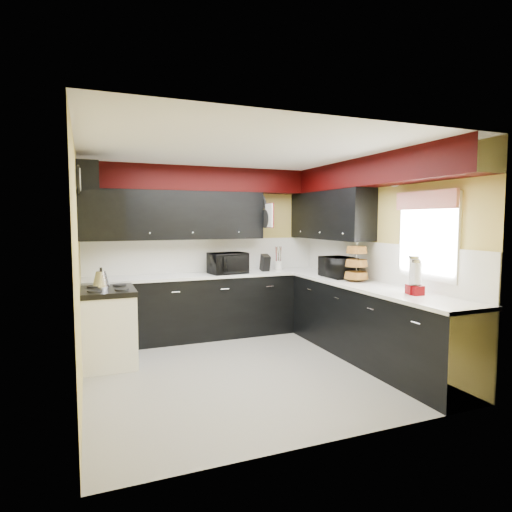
{
  "coord_description": "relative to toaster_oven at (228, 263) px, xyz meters",
  "views": [
    {
      "loc": [
        -1.72,
        -4.57,
        1.74
      ],
      "look_at": [
        0.36,
        0.63,
        1.26
      ],
      "focal_mm": 30.0,
      "sensor_mm": 36.0,
      "label": 1
    }
  ],
  "objects": [
    {
      "name": "soffit_right",
      "position": [
        1.39,
        -1.61,
        1.23
      ],
      "size": [
        0.36,
        3.24,
        0.35
      ],
      "primitive_type": "cube",
      "color": "black",
      "rests_on": "wall_right"
    },
    {
      "name": "ceiling",
      "position": [
        -0.23,
        -1.43,
        1.41
      ],
      "size": [
        3.6,
        3.6,
        0.06
      ],
      "primitive_type": "cube",
      "color": "white",
      "rests_on": "wall_back"
    },
    {
      "name": "counter_right",
      "position": [
        1.27,
        -1.73,
        -0.17
      ],
      "size": [
        0.64,
        3.02,
        0.04
      ],
      "primitive_type": "cube",
      "color": "white",
      "rests_on": "cab_right"
    },
    {
      "name": "upper_right",
      "position": [
        1.4,
        -0.53,
        0.71
      ],
      "size": [
        0.35,
        1.8,
        0.7
      ],
      "primitive_type": "cube",
      "color": "black",
      "rests_on": "wall_right"
    },
    {
      "name": "cooktop",
      "position": [
        -1.73,
        -0.68,
        -0.2
      ],
      "size": [
        0.62,
        0.77,
        0.06
      ],
      "primitive_type": "cube",
      "color": "black",
      "rests_on": "stove"
    },
    {
      "name": "window",
      "position": [
        1.56,
        -2.33,
        0.46
      ],
      "size": [
        0.03,
        0.86,
        0.96
      ],
      "primitive_type": null,
      "color": "white",
      "rests_on": "wall_right"
    },
    {
      "name": "baskets",
      "position": [
        1.29,
        -1.38,
        0.09
      ],
      "size": [
        0.27,
        0.27,
        0.5
      ],
      "primitive_type": null,
      "color": "brown",
      "rests_on": "upper_right"
    },
    {
      "name": "splash_right",
      "position": [
        1.56,
        -1.43,
        0.1
      ],
      "size": [
        0.02,
        3.6,
        0.5
      ],
      "primitive_type": "cube",
      "color": "white",
      "rests_on": "counter_right"
    },
    {
      "name": "kettle",
      "position": [
        -1.79,
        -0.47,
        -0.08
      ],
      "size": [
        0.24,
        0.24,
        0.19
      ],
      "primitive_type": null,
      "rotation": [
        0.0,
        0.0,
        -0.15
      ],
      "color": "#BABABF",
      "rests_on": "cooktop"
    },
    {
      "name": "pan_low",
      "position": [
        0.59,
        0.25,
        0.63
      ],
      "size": [
        0.03,
        0.24,
        0.42
      ],
      "primitive_type": null,
      "color": "black",
      "rests_on": "upper_back"
    },
    {
      "name": "valance",
      "position": [
        1.5,
        -2.33,
        0.86
      ],
      "size": [
        0.04,
        0.88,
        0.2
      ],
      "primitive_type": "cube",
      "color": "red",
      "rests_on": "wall_right"
    },
    {
      "name": "soffit_back",
      "position": [
        -0.23,
        0.19,
        1.23
      ],
      "size": [
        3.6,
        0.36,
        0.35
      ],
      "primitive_type": "cube",
      "color": "black",
      "rests_on": "wall_back"
    },
    {
      "name": "splash_back",
      "position": [
        -0.23,
        0.36,
        0.1
      ],
      "size": [
        3.6,
        0.02,
        0.5
      ],
      "primitive_type": "cube",
      "color": "white",
      "rests_on": "counter_back"
    },
    {
      "name": "deco_plate",
      "position": [
        1.54,
        -1.78,
        1.16
      ],
      "size": [
        0.03,
        0.24,
        0.24
      ],
      "primitive_type": null,
      "color": "white",
      "rests_on": "wall_right"
    },
    {
      "name": "wall_right",
      "position": [
        1.57,
        -1.43,
        0.16
      ],
      "size": [
        0.06,
        3.6,
        2.5
      ],
      "primitive_type": "cube",
      "color": "#E0C666",
      "rests_on": "ground"
    },
    {
      "name": "cab_back",
      "position": [
        -0.23,
        0.07,
        -0.64
      ],
      "size": [
        3.6,
        0.6,
        0.9
      ],
      "primitive_type": "cube",
      "color": "black",
      "rests_on": "ground"
    },
    {
      "name": "dispenser_b",
      "position": [
        1.31,
        -2.42,
        0.04
      ],
      "size": [
        0.18,
        0.18,
        0.38
      ],
      "primitive_type": null,
      "rotation": [
        0.0,
        0.0,
        -0.31
      ],
      "color": "#6E0E00",
      "rests_on": "counter_right"
    },
    {
      "name": "toaster_oven",
      "position": [
        0.0,
        0.0,
        0.0
      ],
      "size": [
        0.58,
        0.5,
        0.31
      ],
      "primitive_type": "imported",
      "rotation": [
        0.0,
        0.0,
        0.12
      ],
      "color": "black",
      "rests_on": "counter_back"
    },
    {
      "name": "stove",
      "position": [
        -1.73,
        -0.68,
        -0.66
      ],
      "size": [
        0.6,
        0.75,
        0.86
      ],
      "primitive_type": "cube",
      "color": "white",
      "rests_on": "ground"
    },
    {
      "name": "pan_mid",
      "position": [
        0.59,
        -0.01,
        0.66
      ],
      "size": [
        0.03,
        0.28,
        0.46
      ],
      "primitive_type": null,
      "color": "black",
      "rests_on": "upper_back"
    },
    {
      "name": "wall_left",
      "position": [
        -2.03,
        -1.43,
        0.16
      ],
      "size": [
        0.06,
        3.6,
        2.5
      ],
      "primitive_type": "cube",
      "color": "#E0C666",
      "rests_on": "ground"
    },
    {
      "name": "cut_board",
      "position": [
        0.6,
        -0.13,
        0.71
      ],
      "size": [
        0.03,
        0.26,
        0.35
      ],
      "primitive_type": "cube",
      "color": "white",
      "rests_on": "upper_back"
    },
    {
      "name": "counter_back",
      "position": [
        -0.23,
        0.07,
        -0.17
      ],
      "size": [
        3.62,
        0.64,
        0.04
      ],
      "primitive_type": "cube",
      "color": "white",
      "rests_on": "cab_back"
    },
    {
      "name": "microwave",
      "position": [
        1.28,
        -0.97,
        -0.01
      ],
      "size": [
        0.35,
        0.51,
        0.28
      ],
      "primitive_type": "imported",
      "rotation": [
        0.0,
        0.0,
        1.57
      ],
      "color": "black",
      "rests_on": "counter_right"
    },
    {
      "name": "hood",
      "position": [
        -1.78,
        -0.68,
        0.69
      ],
      "size": [
        0.5,
        0.78,
        0.55
      ],
      "primitive_type": "cube",
      "color": "black",
      "rests_on": "wall_left"
    },
    {
      "name": "clock",
      "position": [
        -2.0,
        -1.18,
        1.06
      ],
      "size": [
        0.03,
        0.3,
        0.3
      ],
      "primitive_type": null,
      "color": "black",
      "rests_on": "wall_left"
    },
    {
      "name": "upper_back",
      "position": [
        -0.73,
        0.19,
        0.71
      ],
      "size": [
        2.6,
        0.35,
        0.7
      ],
      "primitive_type": "cube",
      "color": "black",
      "rests_on": "wall_back"
    },
    {
      "name": "wall_back",
      "position": [
        -0.23,
        0.37,
        0.16
      ],
      "size": [
        3.6,
        0.06,
        2.5
      ],
      "primitive_type": "cube",
      "color": "#E0C666",
      "rests_on": "ground"
    },
    {
      "name": "dispenser_a",
      "position": [
        1.29,
        -2.47,
        0.01
      ],
      "size": [
        0.13,
        0.13,
        0.33
      ],
      "primitive_type": null,
      "rotation": [
        0.0,
        0.0,
        -0.05
      ],
      "color": "#5B0D00",
      "rests_on": "counter_right"
    },
    {
      "name": "hood_duct",
      "position": [
        -1.91,
        -0.68,
        1.11
      ],
      "size": [
        0.24,
        0.4,
        0.4
      ],
      "primitive_type": "cube",
      "color": "black",
      "rests_on": "wall_left"
    },
    {
      "name": "cab_right",
      "position": [
        1.27,
        -1.73,
        -0.64
      ],
      "size": [
        0.6,
        3.0,
        0.9
      ],
      "primitive_type": "cube",
      "color": "black",
      "rests_on": "ground"
    },
    {
      "name": "knife_block",
      "position": [
        0.62,
        0.06,
        -0.03
      ],
      "size": [
        0.12,
        0.17,
        0.25
      ],
      "primitive_type": "cube",
      "rotation": [
        0.0,
        0.0,
        -0.04
      ],
      "color": "black",
      "rests_on": "counter_back"
    },
    {
      "name": "utensil_crock",
      "position": [
        0.87,
        0.11,
        -0.08
      ],
      "size": [
        0.17,
        0.17,
        0.14
      ],
      "primitive_type": "cylinder",
      "rotation": [
        0.0,
        0.0,
        -0.28
      ],
      "color": "silver",
      "rests_on": "counter_back"
    },
    {
      "name": "ground",
      "position": [
        -0.23,
        -1.43,
        -1.09
      ],
      "size": [
        3.6,
        3.6,
        0.0
      ],
      "primitive_type": "plane",
      "color": "gray",
      "rests_on": "ground"
    },
    {
      "name": "pan_top",
      "position": [
        0.59,
        0.12,
        0.91
      ],
      "size": [
        0.03,
        0.22,
        0.4
      ],
      "primitive_type": null,
      "color": "black",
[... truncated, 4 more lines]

